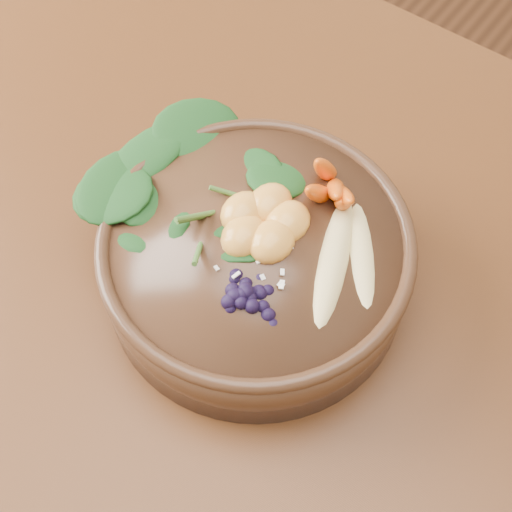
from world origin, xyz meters
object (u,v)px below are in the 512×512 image
dining_table (189,368)px  stoneware_bowl (256,262)px  carrot_cluster (334,158)px  mandarin_cluster (263,215)px  kale_heap (226,164)px  banana_halves (350,248)px  blueberry_pile (241,286)px

dining_table → stoneware_bowl: size_ratio=6.37×
carrot_cluster → mandarin_cluster: carrot_cluster is taller
kale_heap → banana_halves: size_ratio=1.17×
banana_halves → blueberry_pile: blueberry_pile is taller
banana_halves → stoneware_bowl: bearing=-177.3°
kale_heap → carrot_cluster: (0.07, 0.05, 0.02)m
kale_heap → banana_halves: kale_heap is taller
kale_heap → mandarin_cluster: bearing=-19.9°
dining_table → carrot_cluster: bearing=73.8°
dining_table → stoneware_bowl: stoneware_bowl is taller
stoneware_bowl → blueberry_pile: bearing=-65.2°
banana_halves → mandarin_cluster: bearing=170.3°
dining_table → mandarin_cluster: mandarin_cluster is taller
kale_heap → carrot_cluster: carrot_cluster is taller
stoneware_bowl → mandarin_cluster: 0.05m
mandarin_cluster → banana_halves: bearing=12.2°
dining_table → blueberry_pile: blueberry_pile is taller
blueberry_pile → banana_halves: bearing=60.4°
kale_heap → carrot_cluster: 0.09m
dining_table → mandarin_cluster: (0.02, 0.08, 0.17)m
stoneware_bowl → carrot_cluster: carrot_cluster is taller
carrot_cluster → mandarin_cluster: size_ratio=0.87×
mandarin_cluster → blueberry_pile: 0.07m
banana_halves → blueberry_pile: size_ratio=1.21×
dining_table → banana_halves: size_ratio=11.39×
banana_halves → kale_heap: bearing=156.5°
carrot_cluster → banana_halves: 0.07m
stoneware_bowl → kale_heap: bearing=148.8°
kale_heap → blueberry_pile: bearing=-46.3°
stoneware_bowl → kale_heap: (-0.06, 0.03, 0.05)m
dining_table → mandarin_cluster: 0.20m
stoneware_bowl → kale_heap: kale_heap is taller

